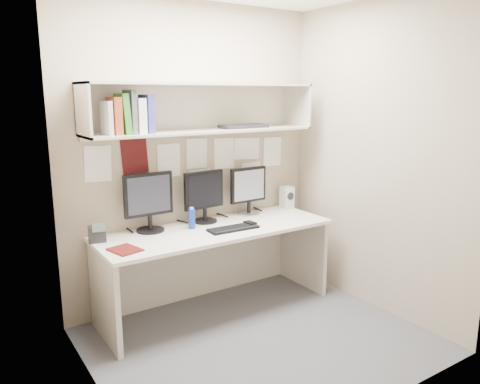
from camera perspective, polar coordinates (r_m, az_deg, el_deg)
floor at (r=3.73m, az=2.43°, el=-17.62°), size 2.40×2.00×0.01m
wall_back at (r=4.13m, az=-5.57°, el=4.41°), size 2.40×0.02×2.60m
wall_front at (r=2.56m, az=15.89°, el=-0.66°), size 2.40×0.02×2.60m
wall_left at (r=2.77m, az=-17.92°, el=0.14°), size 0.02×2.00×2.60m
wall_right at (r=4.10m, az=16.37°, el=3.93°), size 0.02×2.00×2.60m
desk at (r=4.06m, az=-2.95°, el=-9.31°), size 2.00×0.70×0.73m
overhead_hutch at (r=3.97m, az=-4.73°, el=10.21°), size 2.00×0.38×0.40m
pinned_papers at (r=4.13m, az=-5.52°, el=3.71°), size 1.92×0.01×0.48m
monitor_left at (r=3.86m, az=-11.06°, el=-0.95°), size 0.41×0.23×0.48m
monitor_center at (r=4.08m, az=-4.40°, el=-0.28°), size 0.39×0.21×0.45m
monitor_right at (r=4.32m, az=1.03°, el=0.39°), size 0.38×0.21×0.44m
keyboard at (r=3.89m, az=-0.83°, el=-4.46°), size 0.44×0.17×0.02m
mouse at (r=4.00m, az=1.24°, el=-3.88°), size 0.08×0.12×0.03m
speaker at (r=4.61m, az=5.74°, el=-0.64°), size 0.11×0.12×0.21m
blue_bottle at (r=3.92m, az=-5.91°, el=-3.24°), size 0.06×0.06×0.18m
maroon_notebook at (r=3.48m, az=-13.84°, el=-6.85°), size 0.23×0.26×0.01m
desk_phone at (r=3.73m, az=-17.03°, el=-4.89°), size 0.15×0.14×0.16m
book_stack at (r=3.61m, az=-13.47°, el=9.13°), size 0.35×0.20×0.32m
hutch_tray at (r=4.12m, az=0.47°, el=8.02°), size 0.45×0.18×0.03m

